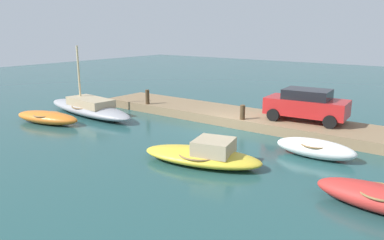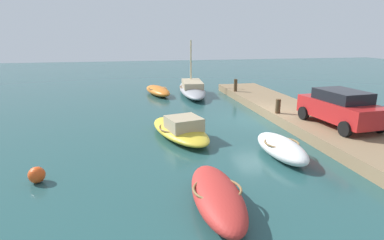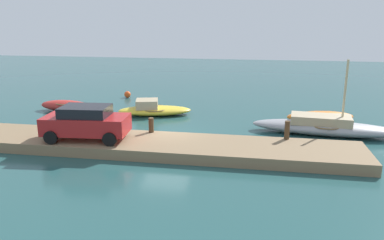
# 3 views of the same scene
# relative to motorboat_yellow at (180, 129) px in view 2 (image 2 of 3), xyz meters

# --- Properties ---
(ground_plane) EXTENTS (84.00, 84.00, 0.00)m
(ground_plane) POSITION_rel_motorboat_yellow_xyz_m (1.95, -4.70, -0.38)
(ground_plane) COLOR #234C4C
(dock_platform) EXTENTS (19.57, 3.20, 0.51)m
(dock_platform) POSITION_rel_motorboat_yellow_xyz_m (1.95, -6.84, -0.12)
(dock_platform) COLOR #846B4C
(dock_platform) RESTS_ON ground_plane
(motorboat_yellow) EXTENTS (5.07, 2.93, 1.04)m
(motorboat_yellow) POSITION_rel_motorboat_yellow_xyz_m (0.00, 0.00, 0.00)
(motorboat_yellow) COLOR gold
(motorboat_yellow) RESTS_ON ground_plane
(rowboat_white) EXTENTS (3.26, 1.35, 0.74)m
(rowboat_white) POSITION_rel_motorboat_yellow_xyz_m (-3.17, -3.38, 0.00)
(rowboat_white) COLOR white
(rowboat_white) RESTS_ON ground_plane
(sailboat_grey) EXTENTS (8.05, 2.64, 4.13)m
(sailboat_grey) POSITION_rel_motorboat_yellow_xyz_m (10.43, -2.68, 0.08)
(sailboat_grey) COLOR #939399
(sailboat_grey) RESTS_ON ground_plane
(rowboat_orange) EXTENTS (4.33, 2.20, 0.67)m
(rowboat_orange) POSITION_rel_motorboat_yellow_xyz_m (10.59, 0.01, -0.03)
(rowboat_orange) COLOR orange
(rowboat_orange) RESTS_ON ground_plane
(rowboat_red) EXTENTS (3.74, 1.44, 0.75)m
(rowboat_red) POSITION_rel_motorboat_yellow_xyz_m (-6.25, 0.04, 0.00)
(rowboat_red) COLOR #B72D28
(rowboat_red) RESTS_ON ground_plane
(mooring_post_west) EXTENTS (0.26, 0.26, 0.76)m
(mooring_post_west) POSITION_rel_motorboat_yellow_xyz_m (1.42, -5.49, 0.51)
(mooring_post_west) COLOR #47331E
(mooring_post_west) RESTS_ON dock_platform
(mooring_post_mid_west) EXTENTS (0.25, 0.25, 0.90)m
(mooring_post_mid_west) POSITION_rel_motorboat_yellow_xyz_m (8.21, -5.49, 0.58)
(mooring_post_mid_west) COLOR #47331E
(mooring_post_mid_west) RESTS_ON dock_platform
(parked_car) EXTENTS (4.12, 2.29, 1.64)m
(parked_car) POSITION_rel_motorboat_yellow_xyz_m (-1.32, -7.16, 0.99)
(parked_car) COLOR #B21E1E
(parked_car) RESTS_ON dock_platform
(marker_buoy) EXTENTS (0.52, 0.52, 0.52)m
(marker_buoy) POSITION_rel_motorboat_yellow_xyz_m (-3.62, 5.21, -0.12)
(marker_buoy) COLOR #E54C19
(marker_buoy) RESTS_ON ground_plane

